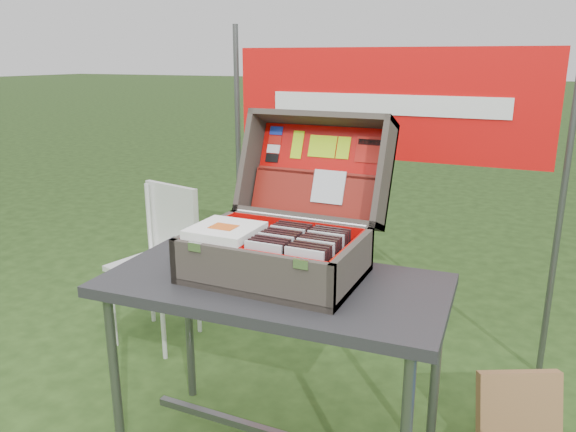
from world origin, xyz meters
The scene contains 82 objects.
table centered at (-0.08, -0.02, 0.38)m, with size 1.22×0.61×0.76m, color #29292B, non-canonical shape.
table_top centered at (-0.08, -0.02, 0.74)m, with size 1.22×0.61×0.04m, color #29292B.
table_leg_fl centered at (-0.63, -0.27, 0.36)m, with size 0.04×0.04×0.72m, color #59595B.
table_leg_bl centered at (-0.63, 0.22, 0.36)m, with size 0.04×0.04×0.72m, color #59595B.
table_leg_br centered at (0.47, 0.22, 0.36)m, with size 0.04×0.04×0.72m, color #59595B.
suitcase centered at (-0.09, 0.07, 1.03)m, with size 0.60×0.59×0.53m, color #3E3831, non-canonical shape.
suitcase_base_bottom centered at (-0.09, 0.01, 0.77)m, with size 0.60×0.43×0.02m, color #3E3831.
suitcase_base_wall_front centered at (-0.09, -0.19, 0.84)m, with size 0.60×0.02×0.16m, color #3E3831.
suitcase_base_wall_back centered at (-0.09, 0.22, 0.84)m, with size 0.60×0.02×0.16m, color #3E3831.
suitcase_base_wall_left centered at (-0.38, 0.01, 0.84)m, with size 0.02×0.43×0.16m, color #3E3831.
suitcase_base_wall_right centered at (0.20, 0.01, 0.84)m, with size 0.02×0.43×0.16m, color #3E3831.
suitcase_liner_floor centered at (-0.09, 0.01, 0.79)m, with size 0.56×0.38×0.01m, color #DB0000.
suitcase_latch_left centered at (-0.28, -0.20, 0.91)m, with size 0.05×0.01×0.03m, color silver.
suitcase_latch_right centered at (0.11, -0.20, 0.91)m, with size 0.05×0.01×0.03m, color silver.
suitcase_hinge centered at (-0.09, 0.23, 0.92)m, with size 0.02×0.02×0.54m, color silver.
suitcase_lid_back centered at (-0.09, 0.45, 1.07)m, with size 0.60×0.43×0.02m, color #3E3831.
suitcase_lid_rim_far centered at (-0.09, 0.46, 1.28)m, with size 0.60×0.02×0.16m, color #3E3831.
suitcase_lid_rim_near centered at (-0.09, 0.31, 0.91)m, with size 0.60×0.02×0.16m, color #3E3831.
suitcase_lid_rim_left centered at (-0.38, 0.38, 1.09)m, with size 0.02×0.43×0.16m, color #3E3831.
suitcase_lid_rim_right centered at (0.20, 0.38, 1.09)m, with size 0.02×0.43×0.16m, color #3E3831.
suitcase_lid_liner centered at (-0.09, 0.43, 1.07)m, with size 0.55×0.38×0.01m, color #DB0000.
suitcase_liner_wall_front centered at (-0.09, -0.18, 0.85)m, with size 0.56×0.01×0.14m, color #DB0000.
suitcase_liner_wall_back centered at (-0.09, 0.20, 0.85)m, with size 0.56×0.01×0.14m, color #DB0000.
suitcase_liner_wall_left centered at (-0.36, 0.01, 0.85)m, with size 0.01×0.38×0.14m, color #DB0000.
suitcase_liner_wall_right centered at (0.19, 0.01, 0.85)m, with size 0.01×0.38×0.14m, color #DB0000.
suitcase_lid_pocket centered at (-0.09, 0.38, 0.99)m, with size 0.54×0.17×0.03m, color maroon.
suitcase_pocket_edge centered at (-0.09, 0.40, 1.07)m, with size 0.53×0.02×0.02m, color maroon.
suitcase_pocket_cd centered at (-0.02, 0.37, 1.02)m, with size 0.13×0.13×0.01m, color silver.
lid_sticker_cc_a centered at (-0.31, 0.49, 1.22)m, with size 0.06×0.04×0.00m, color #1933B2.
lid_sticker_cc_b centered at (-0.31, 0.47, 1.19)m, with size 0.06×0.04×0.00m, color red.
lid_sticker_cc_c centered at (-0.31, 0.46, 1.15)m, with size 0.06×0.04×0.00m, color white.
lid_sticker_cc_d centered at (-0.31, 0.44, 1.11)m, with size 0.06×0.04×0.00m, color black.
lid_card_neon_tall centered at (-0.20, 0.46, 1.17)m, with size 0.05×0.12×0.00m, color #AFE513.
lid_card_neon_main centered at (-0.09, 0.46, 1.17)m, with size 0.12×0.09×0.00m, color #AFE513.
lid_card_neon_small centered at (0.00, 0.46, 1.17)m, with size 0.05×0.09×0.00m, color #AFE513.
lid_sticker_band centered at (0.11, 0.46, 1.17)m, with size 0.11×0.11×0.00m, color red.
lid_sticker_band_bar centered at (0.11, 0.48, 1.20)m, with size 0.10×0.02×0.00m, color black.
cd_left_0 centered at (-0.05, -0.15, 0.87)m, with size 0.13×0.01×0.15m, color silver.
cd_left_1 centered at (-0.05, -0.13, 0.87)m, with size 0.13×0.01×0.15m, color black.
cd_left_2 centered at (-0.05, -0.11, 0.87)m, with size 0.13×0.01×0.15m, color black.
cd_left_3 centered at (-0.05, -0.08, 0.87)m, with size 0.13×0.01×0.15m, color black.
cd_left_4 centered at (-0.05, -0.06, 0.87)m, with size 0.13×0.01×0.15m, color silver.
cd_left_5 centered at (-0.05, -0.04, 0.87)m, with size 0.13×0.01×0.15m, color black.
cd_left_6 centered at (-0.05, -0.01, 0.87)m, with size 0.13×0.01×0.15m, color black.
cd_left_7 centered at (-0.05, 0.01, 0.87)m, with size 0.13×0.01×0.15m, color black.
cd_left_8 centered at (-0.05, 0.04, 0.87)m, with size 0.13×0.01×0.15m, color silver.
cd_left_9 centered at (-0.05, 0.06, 0.87)m, with size 0.13×0.01×0.15m, color black.
cd_left_10 centered at (-0.05, 0.08, 0.87)m, with size 0.13×0.01×0.15m, color black.
cd_left_11 centered at (-0.05, 0.11, 0.87)m, with size 0.13×0.01×0.15m, color black.
cd_right_0 centered at (0.09, -0.15, 0.87)m, with size 0.13×0.01×0.15m, color silver.
cd_right_1 centered at (0.09, -0.13, 0.87)m, with size 0.13×0.01×0.15m, color black.
cd_right_2 centered at (0.09, -0.11, 0.87)m, with size 0.13×0.01×0.15m, color black.
cd_right_3 centered at (0.09, -0.08, 0.87)m, with size 0.13×0.01×0.15m, color black.
cd_right_4 centered at (0.09, -0.06, 0.87)m, with size 0.13×0.01×0.15m, color silver.
cd_right_5 centered at (0.09, -0.04, 0.87)m, with size 0.13×0.01×0.15m, color black.
cd_right_6 centered at (0.09, -0.01, 0.87)m, with size 0.13×0.01×0.15m, color black.
cd_right_7 centered at (0.09, 0.01, 0.87)m, with size 0.13×0.01×0.15m, color black.
cd_right_8 centered at (0.09, 0.04, 0.87)m, with size 0.13×0.01×0.15m, color silver.
cd_right_9 centered at (0.09, 0.06, 0.87)m, with size 0.13×0.01×0.15m, color black.
cd_right_10 centered at (0.09, 0.08, 0.87)m, with size 0.13×0.01×0.15m, color black.
cd_right_11 centered at (0.09, 0.11, 0.87)m, with size 0.13×0.01×0.15m, color black.
songbook_0 centered at (-0.24, -0.07, 0.93)m, with size 0.23×0.23×0.01m, color white.
songbook_1 centered at (-0.24, -0.07, 0.93)m, with size 0.23×0.23×0.01m, color white.
songbook_2 centered at (-0.24, -0.07, 0.94)m, with size 0.23×0.23×0.01m, color white.
songbook_3 centered at (-0.24, -0.07, 0.94)m, with size 0.23×0.23×0.01m, color white.
songbook_4 centered at (-0.24, -0.07, 0.95)m, with size 0.23×0.23×0.01m, color white.
songbook_5 centered at (-0.24, -0.07, 0.95)m, with size 0.23×0.23×0.01m, color white.
songbook_graphic centered at (-0.24, -0.08, 0.96)m, with size 0.09×0.07×0.00m, color #D85919.
chair centered at (-1.11, 0.60, 0.42)m, with size 0.39×0.42×0.85m, color silver, non-canonical shape.
chair_seat centered at (-1.11, 0.60, 0.43)m, with size 0.39×0.39×0.03m, color silver.
chair_backrest centered at (-1.11, 0.78, 0.65)m, with size 0.39×0.03×0.41m, color silver.
chair_leg_fl centered at (-1.27, 0.44, 0.22)m, with size 0.02×0.02×0.43m, color silver.
chair_leg_fr centered at (-0.94, 0.44, 0.22)m, with size 0.02×0.02×0.43m, color silver.
chair_leg_bl centered at (-1.27, 0.77, 0.22)m, with size 0.02×0.02×0.43m, color silver.
chair_leg_br centered at (-0.94, 0.77, 0.22)m, with size 0.02×0.02×0.43m, color silver.
chair_upright_left centered at (-1.27, 0.78, 0.64)m, with size 0.02×0.02×0.41m, color silver.
chair_upright_right centered at (-0.94, 0.78, 0.64)m, with size 0.02×0.02×0.41m, color silver.
cardboard_box centered at (0.78, 0.42, 0.17)m, with size 0.33×0.05×0.34m, color #975F38.
banner_post_left centered at (-0.85, 1.10, 0.85)m, with size 0.03×0.03×1.70m, color #59595B.
banner_post_right centered at (0.85, 1.10, 0.85)m, with size 0.03×0.03×1.70m, color #59595B.
banner centered at (0.00, 1.09, 1.30)m, with size 1.60×0.01×0.55m, color red.
banner_text centered at (0.00, 1.08, 1.30)m, with size 1.20×0.00×0.10m, color white.
Camera 1 is at (0.74, -1.69, 1.53)m, focal length 35.00 mm.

